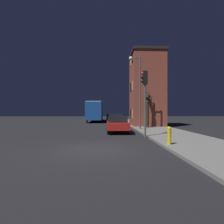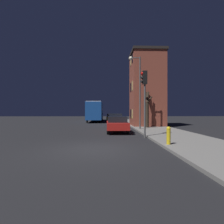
{
  "view_description": "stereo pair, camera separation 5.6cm",
  "coord_description": "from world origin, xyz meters",
  "views": [
    {
      "loc": [
        0.61,
        -8.39,
        1.78
      ],
      "look_at": [
        1.35,
        13.96,
        1.75
      ],
      "focal_mm": 28.0,
      "sensor_mm": 36.0,
      "label": 1
    },
    {
      "loc": [
        0.67,
        -8.39,
        1.78
      ],
      "look_at": [
        1.35,
        13.96,
        1.75
      ],
      "focal_mm": 28.0,
      "sensor_mm": 36.0,
      "label": 2
    }
  ],
  "objects": [
    {
      "name": "car_far_lane",
      "position": [
        1.53,
        22.83,
        0.75
      ],
      "size": [
        1.82,
        4.25,
        1.41
      ],
      "color": "olive",
      "rests_on": "ground"
    },
    {
      "name": "fire_hydrant",
      "position": [
        3.8,
        0.34,
        0.61
      ],
      "size": [
        0.21,
        0.21,
        0.91
      ],
      "color": "gold",
      "rests_on": "sidewalk"
    },
    {
      "name": "brick_building",
      "position": [
        5.57,
        12.87,
        4.62
      ],
      "size": [
        3.94,
        4.36,
        8.93
      ],
      "color": "brown",
      "rests_on": "sidewalk"
    },
    {
      "name": "bus",
      "position": [
        -1.37,
        23.93,
        2.06
      ],
      "size": [
        2.48,
        11.66,
        3.45
      ],
      "color": "#194793",
      "rests_on": "ground"
    },
    {
      "name": "sidewalk",
      "position": [
        5.49,
        0.0,
        0.07
      ],
      "size": [
        4.08,
        60.0,
        0.13
      ],
      "color": "slate",
      "rests_on": "ground"
    },
    {
      "name": "car_mid_lane",
      "position": [
        1.76,
        13.79,
        0.81
      ],
      "size": [
        1.77,
        3.87,
        1.56
      ],
      "color": "navy",
      "rests_on": "ground"
    },
    {
      "name": "car_near_lane",
      "position": [
        1.55,
        6.67,
        0.75
      ],
      "size": [
        1.75,
        4.2,
        1.39
      ],
      "color": "#B21E19",
      "rests_on": "ground"
    },
    {
      "name": "traffic_light",
      "position": [
        3.22,
        3.36,
        3.26
      ],
      "size": [
        0.43,
        0.24,
        4.55
      ],
      "color": "#4C4C4C",
      "rests_on": "ground"
    },
    {
      "name": "ground_plane",
      "position": [
        0.0,
        0.0,
        0.0
      ],
      "size": [
        120.0,
        120.0,
        0.0
      ],
      "primitive_type": "plane",
      "color": "black"
    },
    {
      "name": "streetlamp",
      "position": [
        3.65,
        8.42,
        4.61
      ],
      "size": [
        1.15,
        0.37,
        7.01
      ],
      "color": "#4C4C4C",
      "rests_on": "sidewalk"
    },
    {
      "name": "bare_tree",
      "position": [
        5.0,
        10.09,
        1.9
      ],
      "size": [
        0.88,
        0.89,
        3.85
      ],
      "color": "#2D2319",
      "rests_on": "sidewalk"
    }
  ]
}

